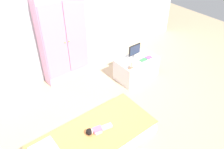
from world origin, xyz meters
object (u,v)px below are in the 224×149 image
object	(u,v)px
doll	(94,130)
tv_monitor	(135,50)
tv_stand	(136,68)
book_green	(143,60)
rocking_horse_toy	(131,66)
bed	(94,139)
book_purple	(149,57)
wardrobe	(63,39)

from	to	relation	value
doll	tv_monitor	distance (m)	1.84
tv_stand	book_green	size ratio (longest dim) A/B	5.89
tv_stand	rocking_horse_toy	size ratio (longest dim) A/B	6.43
doll	bed	bearing A→B (deg)	-139.16
book_purple	book_green	bearing A→B (deg)	180.00
wardrobe	book_green	xyz separation A→B (m)	(1.12, -0.97, -0.41)
wardrobe	tv_monitor	distance (m)	1.35
tv_monitor	book_green	size ratio (longest dim) A/B	1.99
rocking_horse_toy	book_purple	bearing A→B (deg)	5.90
tv_monitor	book_green	world-z (taller)	tv_monitor
bed	wardrobe	xyz separation A→B (m)	(0.52, 1.70, 0.72)
tv_monitor	rocking_horse_toy	size ratio (longest dim) A/B	2.17
tv_stand	tv_monitor	distance (m)	0.37
bed	tv_stand	distance (m)	1.80
tv_stand	book_green	bearing A→B (deg)	-61.65
doll	tv_monitor	size ratio (longest dim) A/B	1.48
bed	book_purple	distance (m)	1.96
wardrobe	rocking_horse_toy	size ratio (longest dim) A/B	13.84
bed	tv_stand	bearing A→B (deg)	28.00
doll	wardrobe	bearing A→B (deg)	73.29
rocking_horse_toy	book_purple	size ratio (longest dim) A/B	0.99
bed	doll	distance (m)	0.17
bed	rocking_horse_toy	world-z (taller)	rocking_horse_toy
tv_monitor	tv_stand	bearing A→B (deg)	-92.07
bed	rocking_horse_toy	bearing A→B (deg)	27.99
tv_stand	doll	bearing A→B (deg)	-152.13
rocking_horse_toy	book_green	bearing A→B (deg)	8.24
tv_stand	tv_monitor	xyz separation A→B (m)	(0.00, 0.08, 0.36)
tv_monitor	book_purple	xyz separation A→B (m)	(0.20, -0.19, -0.14)
tv_stand	tv_monitor	size ratio (longest dim) A/B	2.96
wardrobe	tv_stand	xyz separation A→B (m)	(1.06, -0.86, -0.63)
bed	book_green	bearing A→B (deg)	24.06
book_purple	doll	bearing A→B (deg)	-157.87
wardrobe	tv_monitor	bearing A→B (deg)	-36.21
bed	rocking_horse_toy	distance (m)	1.50
bed	wardrobe	world-z (taller)	wardrobe
wardrobe	rocking_horse_toy	xyz separation A→B (m)	(0.76, -1.02, -0.36)
rocking_horse_toy	book_purple	xyz separation A→B (m)	(0.51, 0.05, -0.05)
wardrobe	book_purple	size ratio (longest dim) A/B	13.67
tv_stand	rocking_horse_toy	bearing A→B (deg)	-151.94
tv_monitor	bed	bearing A→B (deg)	-149.77
rocking_horse_toy	wardrobe	bearing A→B (deg)	126.59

